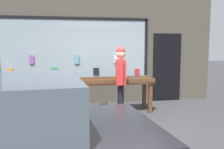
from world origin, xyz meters
name	(u,v)px	position (x,y,z in m)	size (l,w,h in m)	color
ground_plane	(118,127)	(0.00, 0.00, 0.00)	(40.00, 40.00, 0.00)	#38383A
shopfront_facade	(101,42)	(-0.01, 2.39, 1.84)	(7.01, 0.29, 3.72)	#4C473D
display_table_main	(108,85)	(0.00, 1.17, 0.73)	(2.33, 0.66, 0.91)	brown
person_browsing	(121,76)	(0.22, 0.66, 1.01)	(0.29, 0.67, 1.72)	black
small_dog	(101,109)	(-0.27, 0.54, 0.27)	(0.42, 0.56, 0.41)	black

